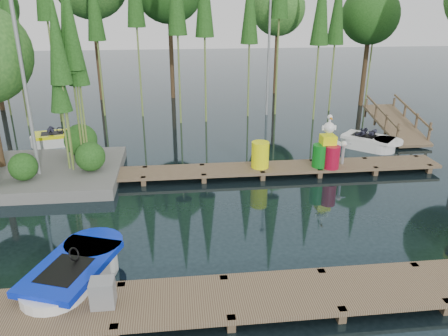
{
  "coord_description": "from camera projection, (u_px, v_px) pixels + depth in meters",
  "views": [
    {
      "loc": [
        -0.87,
        -11.65,
        5.84
      ],
      "look_at": [
        0.5,
        0.5,
        1.1
      ],
      "focal_mm": 35.0,
      "sensor_mm": 36.0,
      "label": 1
    }
  ],
  "objects": [
    {
      "name": "ground_plane",
      "position": [
        209.0,
        209.0,
        13.0
      ],
      "size": [
        90.0,
        90.0,
        0.0
      ],
      "primitive_type": "plane",
      "color": "#1B2C32"
    },
    {
      "name": "near_dock",
      "position": [
        227.0,
        299.0,
        8.74
      ],
      "size": [
        18.0,
        1.5,
        0.5
      ],
      "color": "brown",
      "rests_on": "ground"
    },
    {
      "name": "far_dock",
      "position": [
        232.0,
        170.0,
        15.33
      ],
      "size": [
        15.0,
        1.2,
        0.5
      ],
      "color": "brown",
      "rests_on": "ground"
    },
    {
      "name": "island",
      "position": [
        8.0,
        86.0,
        14.24
      ],
      "size": [
        6.2,
        4.2,
        6.75
      ],
      "color": "slate",
      "rests_on": "ground"
    },
    {
      "name": "lamp_island",
      "position": [
        20.0,
        55.0,
        13.2
      ],
      "size": [
        0.3,
        0.3,
        7.25
      ],
      "color": "gray",
      "rests_on": "ground"
    },
    {
      "name": "lamp_rear",
      "position": [
        269.0,
        33.0,
        22.07
      ],
      "size": [
        0.3,
        0.3,
        7.25
      ],
      "color": "gray",
      "rests_on": "ground"
    },
    {
      "name": "ramp",
      "position": [
        395.0,
        123.0,
        19.75
      ],
      "size": [
        1.5,
        3.94,
        1.49
      ],
      "color": "brown",
      "rests_on": "ground"
    },
    {
      "name": "boat_blue",
      "position": [
        74.0,
        276.0,
        9.39
      ],
      "size": [
        2.24,
        3.21,
        0.99
      ],
      "rotation": [
        0.0,
        0.0,
        -0.35
      ],
      "color": "white",
      "rests_on": "ground"
    },
    {
      "name": "boat_yellow_far",
      "position": [
        58.0,
        138.0,
        18.72
      ],
      "size": [
        2.63,
        1.62,
        1.22
      ],
      "rotation": [
        0.0,
        0.0,
        -0.12
      ],
      "color": "white",
      "rests_on": "ground"
    },
    {
      "name": "boat_white_far",
      "position": [
        369.0,
        142.0,
        18.19
      ],
      "size": [
        2.62,
        2.56,
        1.19
      ],
      "rotation": [
        0.0,
        0.0,
        -0.06
      ],
      "color": "white",
      "rests_on": "ground"
    },
    {
      "name": "utility_cabinet",
      "position": [
        103.0,
        293.0,
        8.37
      ],
      "size": [
        0.46,
        0.39,
        0.56
      ],
      "primitive_type": "cube",
      "color": "gray",
      "rests_on": "near_dock"
    },
    {
      "name": "yellow_barrel",
      "position": [
        260.0,
        155.0,
        15.25
      ],
      "size": [
        0.62,
        0.62,
        0.92
      ],
      "primitive_type": "cylinder",
      "color": "#F9FF0D",
      "rests_on": "far_dock"
    },
    {
      "name": "drum_cluster",
      "position": [
        328.0,
        151.0,
        15.33
      ],
      "size": [
        1.08,
        0.99,
        1.86
      ],
      "color": "#0C7219",
      "rests_on": "far_dock"
    },
    {
      "name": "seagull_post",
      "position": [
        343.0,
        149.0,
        15.52
      ],
      "size": [
        0.54,
        0.29,
        0.86
      ],
      "color": "gray",
      "rests_on": "far_dock"
    }
  ]
}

